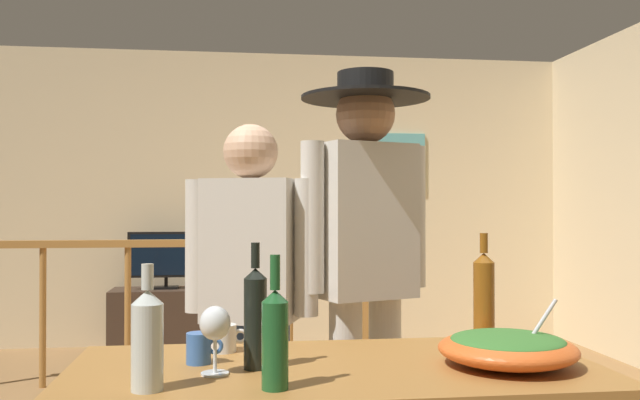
# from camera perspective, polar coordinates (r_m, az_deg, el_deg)

# --- Properties ---
(back_wall) EXTENTS (5.14, 0.10, 2.59)m
(back_wall) POSITION_cam_1_polar(r_m,az_deg,el_deg) (6.12, -2.72, 0.20)
(back_wall) COLOR beige
(back_wall) RESTS_ON ground_plane
(framed_picture) EXTENTS (0.66, 0.03, 0.54)m
(framed_picture) POSITION_cam_1_polar(r_m,az_deg,el_deg) (6.22, 5.92, 3.16)
(framed_picture) COLOR #5CABB2
(stair_railing) EXTENTS (2.86, 0.10, 1.04)m
(stair_railing) POSITION_cam_1_polar(r_m,az_deg,el_deg) (4.76, -7.05, -7.44)
(stair_railing) COLOR #9E6B33
(stair_railing) RESTS_ON ground_plane
(tv_console) EXTENTS (0.90, 0.40, 0.53)m
(tv_console) POSITION_cam_1_polar(r_m,az_deg,el_deg) (5.85, -12.89, -9.89)
(tv_console) COLOR #38281E
(tv_console) RESTS_ON ground_plane
(flat_screen_tv) EXTENTS (0.61, 0.12, 0.48)m
(flat_screen_tv) POSITION_cam_1_polar(r_m,az_deg,el_deg) (5.76, -12.90, -4.60)
(flat_screen_tv) COLOR black
(flat_screen_tv) RESTS_ON tv_console
(serving_table) EXTENTS (1.52, 0.73, 0.75)m
(serving_table) POSITION_cam_1_polar(r_m,az_deg,el_deg) (2.02, 1.30, -15.76)
(serving_table) COLOR #9E6B33
(serving_table) RESTS_ON ground_plane
(salad_bowl) EXTENTS (0.40, 0.40, 0.20)m
(salad_bowl) POSITION_cam_1_polar(r_m,az_deg,el_deg) (2.05, 15.58, -11.90)
(salad_bowl) COLOR #DB5B23
(salad_bowl) RESTS_ON serving_table
(wine_glass) EXTENTS (0.09, 0.09, 0.19)m
(wine_glass) POSITION_cam_1_polar(r_m,az_deg,el_deg) (1.89, -8.86, -10.48)
(wine_glass) COLOR silver
(wine_glass) RESTS_ON serving_table
(wine_bottle_amber) EXTENTS (0.07, 0.07, 0.37)m
(wine_bottle_amber) POSITION_cam_1_polar(r_m,az_deg,el_deg) (2.35, 13.69, -7.91)
(wine_bottle_amber) COLOR brown
(wine_bottle_amber) RESTS_ON serving_table
(wine_bottle_dark) EXTENTS (0.07, 0.07, 0.36)m
(wine_bottle_dark) POSITION_cam_1_polar(r_m,az_deg,el_deg) (1.94, -5.49, -9.75)
(wine_bottle_dark) COLOR black
(wine_bottle_dark) RESTS_ON serving_table
(wine_bottle_clear) EXTENTS (0.08, 0.08, 0.31)m
(wine_bottle_clear) POSITION_cam_1_polar(r_m,az_deg,el_deg) (1.76, -14.39, -11.21)
(wine_bottle_clear) COLOR silver
(wine_bottle_clear) RESTS_ON serving_table
(wine_bottle_green) EXTENTS (0.07, 0.07, 0.34)m
(wine_bottle_green) POSITION_cam_1_polar(r_m,az_deg,el_deg) (1.73, -3.82, -11.41)
(wine_bottle_green) COLOR #1E5628
(wine_bottle_green) RESTS_ON serving_table
(mug_blue) EXTENTS (0.11, 0.07, 0.09)m
(mug_blue) POSITION_cam_1_polar(r_m,az_deg,el_deg) (2.04, -10.15, -12.22)
(mug_blue) COLOR #3866B2
(mug_blue) RESTS_ON serving_table
(mug_white) EXTENTS (0.12, 0.08, 0.09)m
(mug_white) POSITION_cam_1_polar(r_m,az_deg,el_deg) (2.19, -8.11, -11.48)
(mug_white) COLOR white
(mug_white) RESTS_ON serving_table
(person_standing_left) EXTENTS (0.51, 0.32, 1.53)m
(person_standing_left) POSITION_cam_1_polar(r_m,az_deg,el_deg) (2.63, -5.89, -7.65)
(person_standing_left) COLOR #3D5684
(person_standing_left) RESTS_ON ground_plane
(person_standing_right) EXTENTS (0.53, 0.51, 1.74)m
(person_standing_right) POSITION_cam_1_polar(r_m,az_deg,el_deg) (2.66, 3.87, -3.99)
(person_standing_right) COLOR beige
(person_standing_right) RESTS_ON ground_plane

